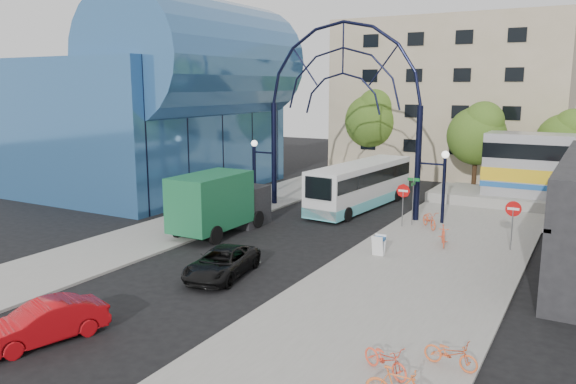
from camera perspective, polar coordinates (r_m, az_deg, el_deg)
The scene contains 21 objects.
ground at distance 25.07m, azimuth -8.01°, elevation -8.31°, with size 120.00×120.00×0.00m, color black.
sidewalk_east at distance 25.01m, azimuth 12.79°, elevation -8.38°, with size 8.00×56.00×0.12m, color gray.
plaza_west at distance 33.46m, azimuth -10.66°, elevation -3.41°, with size 5.00×50.00×0.12m, color gray.
gateway_arch at distance 35.82m, azimuth 5.57°, elevation 11.37°, with size 13.64×0.44×12.10m.
stop_sign at distance 32.83m, azimuth 11.62°, elevation -0.27°, with size 0.80×0.07×2.50m.
do_not_enter_sign at distance 29.61m, azimuth 21.89°, elevation -2.06°, with size 0.76×0.07×2.48m.
street_name_sign at distance 33.25m, azimuth 12.60°, elevation 0.08°, with size 0.70×0.70×2.80m.
sandwich_board at distance 27.31m, azimuth 9.21°, elevation -5.11°, with size 0.55×0.61×0.99m.
transit_hall at distance 45.06m, azimuth -12.23°, elevation 8.68°, with size 16.50×18.00×14.50m.
apartment_block at distance 55.17m, azimuth 16.46°, elevation 9.14°, with size 20.00×12.10×14.00m.
tree_north_a at distance 45.60m, azimuth 18.76°, elevation 5.74°, with size 4.48×4.48×7.00m.
tree_north_b at distance 52.12m, azimuth 8.73°, elevation 7.47°, with size 5.12×5.12×8.00m.
tree_north_c at distance 46.90m, azimuth 26.44°, elevation 4.91°, with size 4.16×4.16×6.50m.
city_bus at distance 38.07m, azimuth 7.41°, elevation 0.74°, with size 3.40×11.17×3.02m.
green_truck at distance 31.56m, azimuth -6.85°, elevation -1.08°, with size 2.69×6.83×3.43m.
black_suv at distance 24.57m, azimuth -6.75°, elevation -7.16°, with size 2.05×4.44×1.23m, color black.
red_sedan at distance 20.10m, azimuth -23.61°, elevation -12.06°, with size 1.39×3.98×1.31m, color #B20A10.
bike_near_a at distance 33.12m, azimuth 14.18°, elevation -2.71°, with size 0.66×1.90×1.00m, color #F25C30.
bike_near_b at distance 29.63m, azimuth 15.49°, elevation -4.32°, with size 0.49×1.74×1.04m, color #EF522F.
bike_far_a at distance 16.74m, azimuth 9.88°, elevation -16.38°, with size 0.58×1.66×0.87m, color #FD5132.
bike_far_c at distance 17.48m, azimuth 16.21°, elevation -15.48°, with size 0.56×1.61×0.85m, color orange.
Camera 1 is at (14.52, -18.75, 8.15)m, focal length 35.00 mm.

